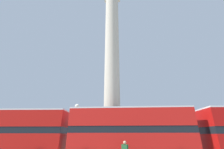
{
  "coord_description": "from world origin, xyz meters",
  "views": [
    {
      "loc": [
        0.94,
        -18.5,
        2.06
      ],
      "look_at": [
        0.0,
        0.0,
        9.56
      ],
      "focal_mm": 24.0,
      "sensor_mm": 36.0,
      "label": 1
    }
  ],
  "objects_px": {
    "equestrian_statue": "(213,139)",
    "street_lamp": "(76,121)",
    "monument_column": "(112,70)",
    "bus_b": "(131,131)",
    "bus_a": "(10,132)"
  },
  "relations": [
    {
      "from": "equestrian_statue",
      "to": "street_lamp",
      "type": "height_order",
      "value": "equestrian_statue"
    },
    {
      "from": "monument_column",
      "to": "street_lamp",
      "type": "xyz_separation_m",
      "value": [
        -3.82,
        -1.85,
        -6.78
      ]
    },
    {
      "from": "monument_column",
      "to": "equestrian_statue",
      "type": "relative_size",
      "value": 4.61
    },
    {
      "from": "monument_column",
      "to": "bus_b",
      "type": "relative_size",
      "value": 2.45
    },
    {
      "from": "bus_a",
      "to": "street_lamp",
      "type": "height_order",
      "value": "street_lamp"
    },
    {
      "from": "bus_a",
      "to": "street_lamp",
      "type": "relative_size",
      "value": 1.92
    },
    {
      "from": "bus_a",
      "to": "equestrian_statue",
      "type": "distance_m",
      "value": 22.64
    },
    {
      "from": "bus_a",
      "to": "bus_b",
      "type": "relative_size",
      "value": 0.96
    },
    {
      "from": "bus_b",
      "to": "street_lamp",
      "type": "relative_size",
      "value": 1.99
    },
    {
      "from": "bus_b",
      "to": "equestrian_statue",
      "type": "relative_size",
      "value": 1.88
    },
    {
      "from": "bus_b",
      "to": "monument_column",
      "type": "bearing_deg",
      "value": 114.15
    },
    {
      "from": "street_lamp",
      "to": "monument_column",
      "type": "bearing_deg",
      "value": 25.91
    },
    {
      "from": "bus_a",
      "to": "street_lamp",
      "type": "xyz_separation_m",
      "value": [
        5.35,
        2.38,
        1.1
      ]
    },
    {
      "from": "monument_column",
      "to": "bus_a",
      "type": "height_order",
      "value": "monument_column"
    },
    {
      "from": "monument_column",
      "to": "equestrian_statue",
      "type": "xyz_separation_m",
      "value": [
        12.46,
        2.39,
        -8.68
      ]
    }
  ]
}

